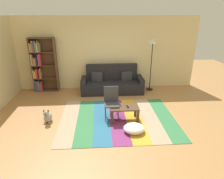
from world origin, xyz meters
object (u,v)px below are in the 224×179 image
coffee_table (124,109)px  folding_chair (111,100)px  dog (48,117)px  couch (112,83)px  bookshelf (41,65)px  pouf (134,128)px  standing_lamp (152,48)px  tv_remote (128,107)px

coffee_table → folding_chair: 0.44m
coffee_table → dog: bearing=178.6°
couch → folding_chair: size_ratio=2.51×
bookshelf → pouf: bookshelf is taller
bookshelf → pouf: 4.30m
bookshelf → folding_chair: size_ratio=2.20×
pouf → folding_chair: (-0.51, 0.79, 0.43)m
dog → folding_chair: folding_chair is taller
bookshelf → dog: bearing=-73.7°
standing_lamp → tv_remote: 2.80m
pouf → folding_chair: size_ratio=0.59×
couch → pouf: (0.36, -2.73, -0.23)m
pouf → folding_chair: 1.03m
tv_remote → folding_chair: (-0.42, 0.22, 0.11)m
dog → standing_lamp: bearing=33.0°
standing_lamp → coffee_table: bearing=-119.7°
folding_chair → dog: bearing=-161.0°
couch → bookshelf: (-2.58, 0.28, 0.65)m
couch → pouf: bearing=-82.5°
tv_remote → folding_chair: bearing=146.1°
couch → tv_remote: size_ratio=15.07×
bookshelf → coffee_table: 3.73m
couch → standing_lamp: (1.45, 0.09, 1.26)m
couch → coffee_table: (0.19, -2.13, 0.00)m
bookshelf → folding_chair: bookshelf is taller
folding_chair → pouf: bearing=-42.8°
tv_remote → standing_lamp: bearing=56.0°
bookshelf → folding_chair: 3.32m
couch → pouf: size_ratio=4.27×
pouf → standing_lamp: standing_lamp is taller
pouf → standing_lamp: 3.37m
folding_chair → standing_lamp: bearing=65.8°
pouf → tv_remote: tv_remote is taller
coffee_table → tv_remote: bearing=-16.4°
couch → standing_lamp: 1.93m
couch → dog: 2.82m
tv_remote → bookshelf: bearing=133.2°
tv_remote → couch: bearing=90.9°
dog → folding_chair: size_ratio=0.44×
folding_chair → tv_remote: bearing=-13.4°
tv_remote → folding_chair: size_ratio=0.17×
couch → tv_remote: 2.18m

